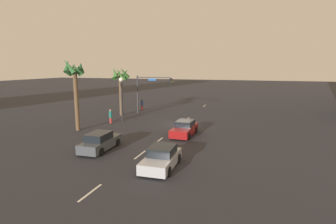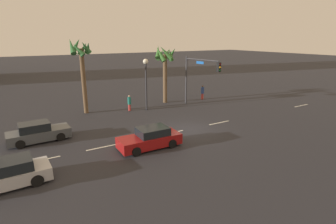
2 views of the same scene
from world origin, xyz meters
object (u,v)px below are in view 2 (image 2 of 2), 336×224
at_px(traffic_signal, 198,73).
at_px(pedestrian_0, 129,103).
at_px(car_1, 8,174).
at_px(streetlamp, 146,74).
at_px(pedestrian_1, 202,92).
at_px(car_2, 38,133).
at_px(palm_tree_0, 165,60).
at_px(car_0, 150,138).
at_px(palm_tree_1, 81,59).

xyz_separation_m(traffic_signal, pedestrian_0, (-7.30, 2.20, -2.91)).
xyz_separation_m(car_1, streetlamp, (13.05, 9.94, 3.23)).
distance_m(pedestrian_0, pedestrian_1, 10.10).
distance_m(car_2, palm_tree_0, 16.20).
xyz_separation_m(car_0, pedestrian_0, (2.60, 9.90, 0.22)).
bearing_deg(palm_tree_1, pedestrian_0, -19.78).
relative_size(pedestrian_0, palm_tree_0, 0.25).
xyz_separation_m(car_0, palm_tree_1, (-1.66, 11.44, 4.90)).
bearing_deg(car_2, pedestrian_0, 25.93).
relative_size(car_2, pedestrian_0, 2.62).
bearing_deg(pedestrian_0, palm_tree_0, 14.35).
xyz_separation_m(pedestrian_0, palm_tree_1, (-4.26, 1.53, 4.68)).
bearing_deg(car_1, car_0, 4.46).
relative_size(car_0, pedestrian_1, 2.53).
relative_size(traffic_signal, streetlamp, 1.01).
distance_m(car_1, palm_tree_1, 14.86).
distance_m(traffic_signal, pedestrian_0, 8.16).
xyz_separation_m(car_1, pedestrian_0, (11.33, 10.58, 0.23)).
height_order(palm_tree_0, palm_tree_1, palm_tree_1).
bearing_deg(car_2, palm_tree_1, 50.16).
xyz_separation_m(car_2, pedestrian_1, (19.42, 4.89, 0.25)).
bearing_deg(palm_tree_1, streetlamp, -20.04).
height_order(car_0, streetlamp, streetlamp).
bearing_deg(palm_tree_0, car_1, -144.16).
xyz_separation_m(car_1, car_2, (2.01, 6.05, 0.02)).
height_order(car_0, palm_tree_1, palm_tree_1).
distance_m(car_2, pedestrian_0, 10.37).
bearing_deg(car_0, palm_tree_1, 98.28).
height_order(car_2, streetlamp, streetlamp).
bearing_deg(car_2, palm_tree_0, 22.01).
relative_size(car_0, palm_tree_1, 0.59).
xyz_separation_m(car_0, traffic_signal, (9.89, 7.70, 3.12)).
xyz_separation_m(car_2, pedestrian_0, (9.32, 4.53, 0.21)).
relative_size(car_1, streetlamp, 0.78).
height_order(car_1, palm_tree_0, palm_tree_0).
distance_m(traffic_signal, palm_tree_0, 4.30).
height_order(car_0, palm_tree_0, palm_tree_0).
bearing_deg(traffic_signal, pedestrian_0, 163.19).
xyz_separation_m(pedestrian_1, palm_tree_1, (-14.36, 1.18, 4.64)).
bearing_deg(pedestrian_0, pedestrian_1, 2.01).
xyz_separation_m(car_2, streetlamp, (11.04, 3.88, 3.21)).
xyz_separation_m(car_2, traffic_signal, (16.62, 2.33, 3.12)).
bearing_deg(car_0, traffic_signal, 37.89).
bearing_deg(palm_tree_1, traffic_signal, -17.92).
height_order(car_1, pedestrian_1, pedestrian_1).
relative_size(car_1, palm_tree_0, 0.62).
distance_m(car_0, traffic_signal, 12.92).
distance_m(pedestrian_1, palm_tree_1, 15.13).
distance_m(car_1, pedestrian_1, 24.06).
bearing_deg(car_2, car_1, -108.35).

